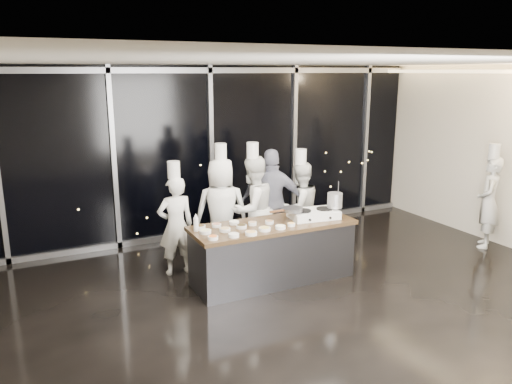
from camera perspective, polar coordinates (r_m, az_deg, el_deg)
ground at (r=6.99m, az=5.42°, el=-12.65°), size 9.00×9.00×0.00m
room_shell at (r=6.42m, az=7.23°, el=5.99°), size 9.02×7.02×3.21m
window_wall at (r=9.47m, az=-5.21°, el=4.56°), size 8.90×0.11×3.20m
demo_counter at (r=7.52m, az=1.92°, el=-6.86°), size 2.46×0.86×0.90m
stove at (r=7.68m, az=6.61°, el=-2.49°), size 0.78×0.54×0.14m
frying_pan at (r=7.51m, az=4.14°, el=-1.99°), size 0.56×0.35×0.05m
stock_pot at (r=7.76m, az=8.99°, el=-0.94°), size 0.26×0.26×0.23m
prep_bowls at (r=7.07m, az=-1.96°, el=-4.18°), size 1.38×0.74×0.05m
squeeze_bottle at (r=7.05m, az=-6.88°, el=-3.51°), size 0.07×0.07×0.26m
chef_far_left at (r=7.77m, az=-9.15°, el=-3.65°), size 0.57×0.37×1.78m
chef_left at (r=8.09m, az=-3.95°, el=-2.15°), size 0.99×0.79×1.99m
chef_center at (r=8.21m, az=-0.38°, el=-1.90°), size 1.01×0.89×1.98m
guest at (r=8.41m, az=1.86°, el=-1.28°), size 1.17×0.85×1.84m
chef_right at (r=8.62m, az=5.01°, el=-1.76°), size 0.86×0.71×1.82m
chef_side at (r=9.76m, az=25.05°, el=-0.95°), size 0.71×0.69×1.87m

